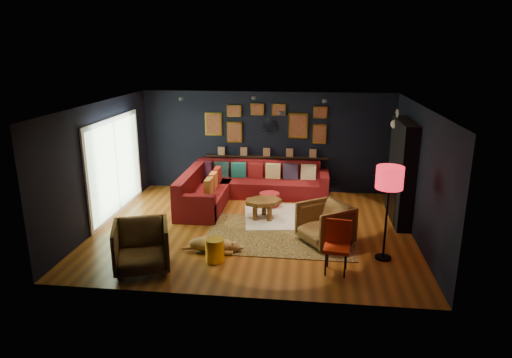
# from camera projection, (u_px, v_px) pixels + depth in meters

# --- Properties ---
(floor) EXTENTS (6.50, 6.50, 0.00)m
(floor) POSITION_uv_depth(u_px,v_px,m) (254.00, 229.00, 9.62)
(floor) COLOR #9A541C
(floor) RESTS_ON ground
(room_walls) EXTENTS (6.50, 6.50, 6.50)m
(room_walls) POSITION_uv_depth(u_px,v_px,m) (254.00, 155.00, 9.18)
(room_walls) COLOR black
(room_walls) RESTS_ON ground
(sectional) EXTENTS (3.41, 2.69, 0.86)m
(sectional) POSITION_uv_depth(u_px,v_px,m) (238.00, 188.00, 11.33)
(sectional) COLOR maroon
(sectional) RESTS_ON ground
(ledge) EXTENTS (3.20, 0.12, 0.04)m
(ledge) POSITION_uv_depth(u_px,v_px,m) (267.00, 157.00, 11.92)
(ledge) COLOR black
(ledge) RESTS_ON room_walls
(gallery_wall) EXTENTS (3.15, 0.04, 1.02)m
(gallery_wall) POSITION_uv_depth(u_px,v_px,m) (266.00, 123.00, 11.71)
(gallery_wall) COLOR gold
(gallery_wall) RESTS_ON room_walls
(sunburst_mirror) EXTENTS (0.47, 0.16, 0.47)m
(sunburst_mirror) POSITION_uv_depth(u_px,v_px,m) (271.00, 127.00, 11.73)
(sunburst_mirror) COLOR silver
(sunburst_mirror) RESTS_ON room_walls
(fireplace) EXTENTS (0.31, 1.60, 2.20)m
(fireplace) POSITION_uv_depth(u_px,v_px,m) (401.00, 175.00, 9.84)
(fireplace) COLOR black
(fireplace) RESTS_ON ground
(deer_head) EXTENTS (0.50, 0.28, 0.45)m
(deer_head) POSITION_uv_depth(u_px,v_px,m) (403.00, 124.00, 10.02)
(deer_head) COLOR white
(deer_head) RESTS_ON fireplace
(sliding_door) EXTENTS (0.06, 2.80, 2.20)m
(sliding_door) POSITION_uv_depth(u_px,v_px,m) (116.00, 166.00, 10.26)
(sliding_door) COLOR white
(sliding_door) RESTS_ON ground
(ceiling_spots) EXTENTS (3.30, 2.50, 0.06)m
(ceiling_spots) POSITION_uv_depth(u_px,v_px,m) (258.00, 102.00, 9.67)
(ceiling_spots) COLOR black
(ceiling_spots) RESTS_ON room_walls
(shag_rug) EXTENTS (2.49, 1.98, 0.03)m
(shag_rug) POSITION_uv_depth(u_px,v_px,m) (296.00, 216.00, 10.28)
(shag_rug) COLOR white
(shag_rug) RESTS_ON ground
(leopard_rug) EXTENTS (2.97, 2.14, 0.02)m
(leopard_rug) POSITION_uv_depth(u_px,v_px,m) (280.00, 235.00, 9.27)
(leopard_rug) COLOR tan
(leopard_rug) RESTS_ON ground
(coffee_table) EXTENTS (1.02, 0.89, 0.42)m
(coffee_table) POSITION_uv_depth(u_px,v_px,m) (263.00, 203.00, 10.05)
(coffee_table) COLOR brown
(coffee_table) RESTS_ON shag_rug
(pouf) EXTENTS (0.48, 0.48, 0.31)m
(pouf) POSITION_uv_depth(u_px,v_px,m) (269.00, 199.00, 10.88)
(pouf) COLOR maroon
(pouf) RESTS_ON shag_rug
(armchair_left) EXTENTS (1.14, 1.10, 0.93)m
(armchair_left) POSITION_uv_depth(u_px,v_px,m) (141.00, 244.00, 7.73)
(armchair_left) COLOR #AD793B
(armchair_left) RESTS_ON ground
(armchair_right) EXTENTS (1.15, 1.17, 0.89)m
(armchair_right) POSITION_uv_depth(u_px,v_px,m) (325.00, 222.00, 8.80)
(armchair_right) COLOR #AD793B
(armchair_right) RESTS_ON ground
(gold_stool) EXTENTS (0.34, 0.34, 0.42)m
(gold_stool) POSITION_uv_depth(u_px,v_px,m) (215.00, 250.00, 8.11)
(gold_stool) COLOR gold
(gold_stool) RESTS_ON ground
(orange_chair) EXTENTS (0.48, 0.48, 0.89)m
(orange_chair) POSITION_uv_depth(u_px,v_px,m) (337.00, 242.00, 7.68)
(orange_chair) COLOR black
(orange_chair) RESTS_ON ground
(floor_lamp) EXTENTS (0.47, 0.47, 1.72)m
(floor_lamp) POSITION_uv_depth(u_px,v_px,m) (389.00, 182.00, 7.86)
(floor_lamp) COLOR black
(floor_lamp) RESTS_ON ground
(dog) EXTENTS (1.17, 0.59, 0.37)m
(dog) POSITION_uv_depth(u_px,v_px,m) (211.00, 242.00, 8.48)
(dog) COLOR tan
(dog) RESTS_ON leopard_rug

